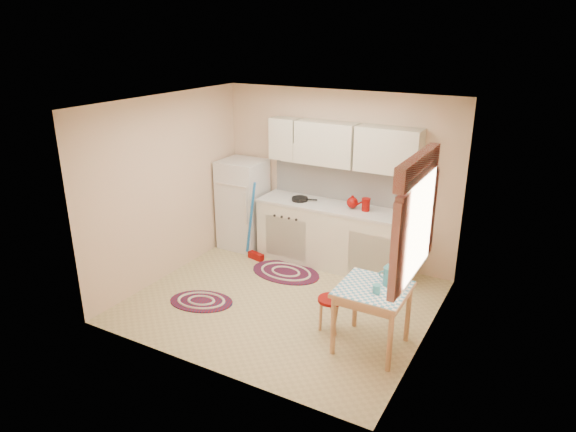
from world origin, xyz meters
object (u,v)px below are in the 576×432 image
at_px(table, 371,318).
at_px(base_cabinets, 333,237).
at_px(stool, 330,315).
at_px(fridge, 243,204).

bearing_deg(table, base_cabinets, 125.50).
bearing_deg(stool, fridge, 144.59).
height_order(table, stool, table).
height_order(fridge, base_cabinets, fridge).
relative_size(base_cabinets, stool, 5.36).
height_order(fridge, table, fridge).
distance_m(table, stool, 0.54).
bearing_deg(base_cabinets, table, -54.50).
xyz_separation_m(fridge, stool, (2.24, -1.59, -0.49)).
height_order(base_cabinets, table, base_cabinets).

